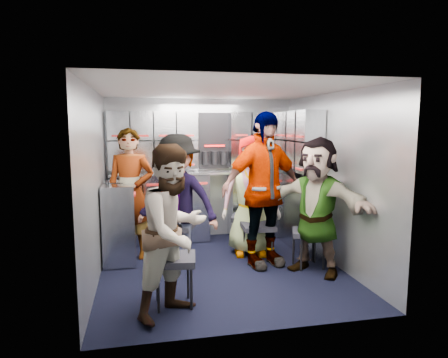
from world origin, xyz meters
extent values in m
plane|color=black|center=(0.00, 0.00, 0.00)|extent=(3.00, 3.00, 0.00)
cube|color=#939AA0|center=(0.00, 1.50, 1.05)|extent=(2.80, 0.04, 2.10)
cube|color=#939AA0|center=(-1.40, 0.00, 1.05)|extent=(0.04, 3.00, 2.10)
cube|color=#939AA0|center=(1.40, 0.00, 1.05)|extent=(0.04, 3.00, 2.10)
cube|color=silver|center=(0.00, 0.00, 2.10)|extent=(2.80, 3.00, 0.02)
cube|color=gray|center=(0.00, 1.29, 0.49)|extent=(2.68, 0.38, 0.99)
cube|color=gray|center=(-1.19, 0.56, 0.49)|extent=(0.38, 0.76, 0.99)
cube|color=#B3B5BA|center=(0.00, 1.29, 1.01)|extent=(2.68, 0.42, 0.03)
cube|color=gray|center=(0.00, 1.35, 1.49)|extent=(2.68, 0.28, 0.82)
cube|color=gray|center=(1.25, 0.70, 1.49)|extent=(0.28, 1.00, 0.82)
cube|color=gray|center=(1.25, 0.60, 0.50)|extent=(0.28, 1.20, 1.00)
cube|color=#AD1F1D|center=(0.00, 1.09, 0.88)|extent=(2.60, 0.02, 0.03)
cube|color=black|center=(-0.63, -0.86, 0.45)|extent=(0.46, 0.44, 0.06)
cylinder|color=black|center=(-0.79, -0.99, 0.22)|extent=(0.03, 0.03, 0.43)
cylinder|color=black|center=(-0.48, -0.99, 0.22)|extent=(0.03, 0.03, 0.43)
cylinder|color=black|center=(-0.79, -0.73, 0.22)|extent=(0.03, 0.03, 0.43)
cylinder|color=black|center=(-0.48, -0.73, 0.22)|extent=(0.03, 0.03, 0.43)
cube|color=black|center=(-0.49, 0.39, 0.45)|extent=(0.52, 0.51, 0.06)
cylinder|color=black|center=(-0.64, 0.26, 0.21)|extent=(0.03, 0.03, 0.43)
cylinder|color=black|center=(-0.34, 0.26, 0.21)|extent=(0.03, 0.03, 0.43)
cylinder|color=black|center=(-0.64, 0.52, 0.21)|extent=(0.03, 0.03, 0.43)
cylinder|color=black|center=(-0.34, 0.52, 0.21)|extent=(0.03, 0.03, 0.43)
cube|color=black|center=(0.50, 0.67, 0.45)|extent=(0.52, 0.50, 0.06)
cylinder|color=black|center=(0.35, 0.54, 0.21)|extent=(0.03, 0.03, 0.43)
cylinder|color=black|center=(0.65, 0.54, 0.21)|extent=(0.03, 0.03, 0.43)
cylinder|color=black|center=(0.35, 0.80, 0.21)|extent=(0.03, 0.03, 0.43)
cylinder|color=black|center=(0.65, 0.80, 0.21)|extent=(0.03, 0.03, 0.43)
cube|color=black|center=(0.52, 0.21, 0.44)|extent=(0.42, 0.40, 0.06)
cylinder|color=black|center=(0.37, 0.09, 0.21)|extent=(0.02, 0.02, 0.42)
cylinder|color=black|center=(0.66, 0.09, 0.21)|extent=(0.02, 0.02, 0.42)
cylinder|color=black|center=(0.37, 0.34, 0.21)|extent=(0.02, 0.02, 0.42)
cylinder|color=black|center=(0.66, 0.34, 0.21)|extent=(0.02, 0.02, 0.42)
cube|color=black|center=(1.04, -0.15, 0.42)|extent=(0.49, 0.48, 0.06)
cylinder|color=black|center=(0.90, -0.27, 0.20)|extent=(0.02, 0.02, 0.40)
cylinder|color=black|center=(1.18, -0.27, 0.20)|extent=(0.02, 0.02, 0.40)
cylinder|color=black|center=(0.90, -0.03, 0.20)|extent=(0.02, 0.02, 0.40)
cylinder|color=black|center=(1.18, -0.03, 0.20)|extent=(0.02, 0.02, 0.40)
imported|color=black|center=(-1.05, 0.67, 0.84)|extent=(0.68, 0.52, 1.67)
imported|color=black|center=(-0.63, -1.04, 0.77)|extent=(0.95, 0.93, 1.55)
imported|color=black|center=(-0.49, 0.21, 0.80)|extent=(1.20, 1.04, 1.60)
imported|color=black|center=(0.50, 0.49, 0.79)|extent=(0.85, 0.63, 1.57)
imported|color=black|center=(0.52, 0.03, 0.93)|extent=(1.18, 0.73, 1.87)
imported|color=black|center=(1.04, -0.33, 0.79)|extent=(1.30, 1.42, 1.58)
cylinder|color=white|center=(-0.67, 1.24, 1.15)|extent=(0.07, 0.07, 0.24)
cylinder|color=white|center=(-0.67, 1.24, 1.15)|extent=(0.07, 0.07, 0.23)
cylinder|color=white|center=(0.96, 1.24, 1.16)|extent=(0.07, 0.07, 0.26)
cylinder|color=beige|center=(-1.19, 1.23, 1.08)|extent=(0.08, 0.08, 0.09)
cylinder|color=beige|center=(1.25, 1.23, 1.08)|extent=(0.09, 0.09, 0.09)
camera|label=1|loc=(-0.91, -4.49, 1.71)|focal=32.00mm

